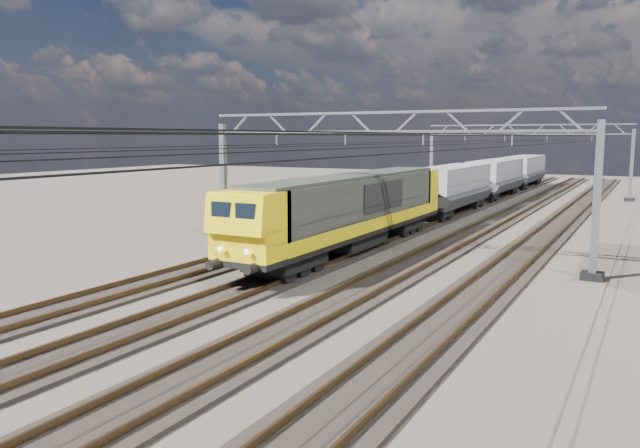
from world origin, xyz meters
The scene contains 12 objects.
ground centered at (0.00, 0.00, 0.00)m, with size 160.00×160.00×0.00m, color #2A251F.
track_outer_west centered at (-6.00, 0.00, 0.07)m, with size 2.60×140.00×0.30m.
track_loco centered at (-2.00, 0.00, 0.07)m, with size 2.60×140.00×0.30m.
track_inner_east centered at (2.00, 0.00, 0.07)m, with size 2.60×140.00×0.30m.
track_outer_east centered at (6.00, 0.00, 0.07)m, with size 2.60×140.00×0.30m.
catenary_gantry_mid centered at (0.00, 4.00, 3.91)m, with size 19.90×0.90×7.11m.
catenary_gantry_far centered at (0.00, 40.00, 3.91)m, with size 19.90×0.90×7.11m.
overhead_wires centered at (0.00, 8.00, 5.75)m, with size 12.03×140.00×0.53m.
locomotive centered at (-2.00, 4.81, 2.33)m, with size 2.76×21.10×3.62m.
hopper_wagon_lead centered at (-2.00, 22.51, 2.23)m, with size 3.38×13.00×3.25m.
hopper_wagon_mid centered at (-2.00, 36.71, 2.23)m, with size 3.38×13.00×3.25m.
hopper_wagon_third centered at (-2.00, 50.91, 2.23)m, with size 3.38×13.00×3.25m.
Camera 1 is at (11.61, -23.78, 5.91)m, focal length 35.00 mm.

